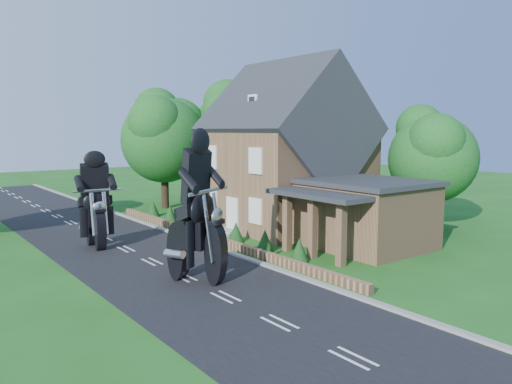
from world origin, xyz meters
TOP-DOWN VIEW (x-y plane):
  - ground at (0.00, 0.00)m, footprint 120.00×120.00m
  - road at (0.00, 0.00)m, footprint 7.00×80.00m
  - kerb at (3.65, 0.00)m, footprint 0.30×80.00m
  - garden_wall at (4.30, 5.00)m, footprint 0.30×22.00m
  - house at (10.49, 6.00)m, footprint 9.54×8.64m
  - annex at (9.87, -0.80)m, footprint 7.05×5.94m
  - tree_annex_side at (17.13, 0.10)m, footprint 5.64×5.20m
  - tree_house_right at (16.65, 8.62)m, footprint 6.51×6.00m
  - tree_behind_house at (14.18, 16.14)m, footprint 7.81×7.20m
  - tree_behind_left at (8.16, 17.13)m, footprint 6.94×6.40m
  - shrub_a at (5.30, -1.00)m, footprint 0.90×0.90m
  - shrub_b at (5.30, 1.50)m, footprint 0.90×0.90m
  - shrub_c at (5.30, 4.00)m, footprint 0.90×0.90m
  - shrub_d at (5.30, 9.00)m, footprint 0.90×0.90m
  - shrub_e at (5.30, 11.50)m, footprint 0.90×0.90m
  - shrub_f at (5.30, 14.00)m, footprint 0.90×0.90m
  - motorcycle_lead at (0.13, -0.82)m, footprint 1.34×1.93m
  - motorcycle_follow at (-1.04, 7.17)m, footprint 0.50×1.60m

SIDE VIEW (x-z plane):
  - ground at x=0.00m, z-range 0.00..0.00m
  - road at x=0.00m, z-range 0.00..0.02m
  - kerb at x=3.65m, z-range 0.00..0.12m
  - garden_wall at x=4.30m, z-range 0.00..0.40m
  - shrub_a at x=5.30m, z-range 0.00..1.10m
  - shrub_b at x=5.30m, z-range 0.00..1.10m
  - shrub_c at x=5.30m, z-range 0.00..1.10m
  - shrub_d at x=5.30m, z-range 0.00..1.10m
  - shrub_e at x=5.30m, z-range 0.00..1.10m
  - shrub_f at x=5.30m, z-range 0.00..1.10m
  - motorcycle_follow at x=-1.04m, z-range 0.00..1.47m
  - motorcycle_lead at x=0.13m, z-range 0.00..1.80m
  - annex at x=9.87m, z-range 0.05..3.49m
  - house at x=10.49m, z-range -0.78..9.46m
  - tree_annex_side at x=17.13m, z-range 0.95..8.43m
  - tree_house_right at x=16.65m, z-range 0.99..9.39m
  - tree_behind_left at x=8.16m, z-range 1.15..10.31m
  - tree_behind_house at x=14.18m, z-range 1.19..11.27m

